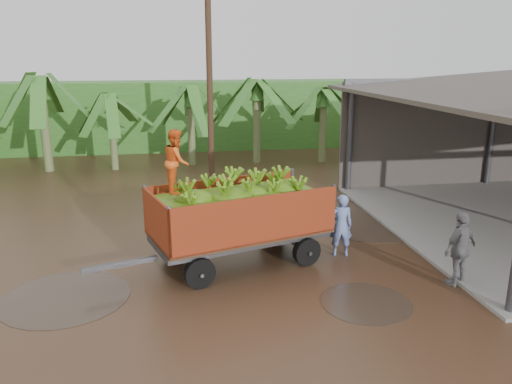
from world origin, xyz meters
TOP-DOWN VIEW (x-y plane):
  - ground at (0.00, 0.00)m, footprint 100.00×100.00m
  - hedge_north at (-2.00, 16.00)m, footprint 22.00×3.00m
  - banana_trailer at (0.39, -0.31)m, footprint 5.80×3.13m
  - man_blue at (2.98, -0.27)m, footprint 0.63×0.45m
  - man_grey at (4.98, -2.32)m, footprint 1.07×0.77m
  - utility_pole at (0.44, 8.49)m, footprint 1.20×0.24m
  - banana_plants at (-5.14, 6.90)m, footprint 23.83×20.33m

SIDE VIEW (x-z plane):
  - ground at x=0.00m, z-range 0.00..0.00m
  - man_blue at x=2.98m, z-range 0.00..1.60m
  - man_grey at x=4.98m, z-range 0.00..1.69m
  - banana_trailer at x=0.39m, z-range -0.42..2.93m
  - hedge_north at x=-2.00m, z-range 0.00..3.60m
  - banana_plants at x=-5.14m, z-range -0.26..4.06m
  - utility_pole at x=0.44m, z-range 0.06..7.84m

